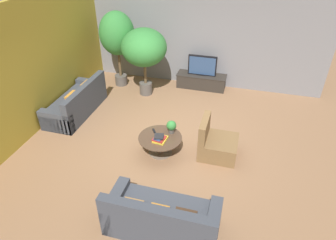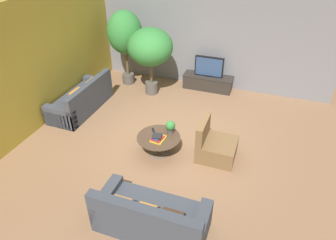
{
  "view_description": "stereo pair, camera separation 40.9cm",
  "coord_description": "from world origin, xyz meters",
  "px_view_note": "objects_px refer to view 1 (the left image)",
  "views": [
    {
      "loc": [
        1.47,
        -5.32,
        4.28
      ],
      "look_at": [
        -0.04,
        0.1,
        0.55
      ],
      "focal_mm": 32.0,
      "sensor_mm": 36.0,
      "label": 1
    },
    {
      "loc": [
        1.86,
        -5.2,
        4.28
      ],
      "look_at": [
        -0.04,
        0.1,
        0.55
      ],
      "focal_mm": 32.0,
      "sensor_mm": 36.0,
      "label": 2
    }
  ],
  "objects_px": {
    "potted_palm_tall": "(117,35)",
    "potted_plant_tabletop": "(171,126)",
    "coffee_table": "(160,142)",
    "potted_palm_corner": "(144,49)",
    "couch_by_wall": "(77,103)",
    "media_console": "(201,81)",
    "armchair_wicker": "(216,144)",
    "couch_near_entry": "(162,218)",
    "television": "(202,66)"
  },
  "relations": [
    {
      "from": "couch_near_entry",
      "to": "potted_plant_tabletop",
      "type": "distance_m",
      "value": 2.21
    },
    {
      "from": "coffee_table",
      "to": "armchair_wicker",
      "type": "distance_m",
      "value": 1.21
    },
    {
      "from": "media_console",
      "to": "potted_palm_tall",
      "type": "distance_m",
      "value": 2.84
    },
    {
      "from": "armchair_wicker",
      "to": "potted_palm_tall",
      "type": "bearing_deg",
      "value": 51.93
    },
    {
      "from": "couch_by_wall",
      "to": "media_console",
      "type": "bearing_deg",
      "value": 128.85
    },
    {
      "from": "coffee_table",
      "to": "potted_plant_tabletop",
      "type": "xyz_separation_m",
      "value": [
        0.18,
        0.24,
        0.29
      ]
    },
    {
      "from": "media_console",
      "to": "potted_palm_tall",
      "type": "xyz_separation_m",
      "value": [
        -2.46,
        -0.46,
        1.34
      ]
    },
    {
      "from": "couch_near_entry",
      "to": "armchair_wicker",
      "type": "distance_m",
      "value": 2.26
    },
    {
      "from": "media_console",
      "to": "couch_near_entry",
      "type": "height_order",
      "value": "couch_near_entry"
    },
    {
      "from": "couch_near_entry",
      "to": "potted_palm_corner",
      "type": "relative_size",
      "value": 0.94
    },
    {
      "from": "potted_plant_tabletop",
      "to": "media_console",
      "type": "bearing_deg",
      "value": 87.81
    },
    {
      "from": "potted_palm_tall",
      "to": "potted_plant_tabletop",
      "type": "bearing_deg",
      "value": -48.55
    },
    {
      "from": "potted_palm_tall",
      "to": "couch_near_entry",
      "type": "bearing_deg",
      "value": -60.09
    },
    {
      "from": "television",
      "to": "armchair_wicker",
      "type": "distance_m",
      "value": 3.22
    },
    {
      "from": "television",
      "to": "couch_by_wall",
      "type": "relative_size",
      "value": 0.43
    },
    {
      "from": "television",
      "to": "potted_palm_tall",
      "type": "bearing_deg",
      "value": -169.49
    },
    {
      "from": "potted_palm_tall",
      "to": "potted_plant_tabletop",
      "type": "height_order",
      "value": "potted_palm_tall"
    },
    {
      "from": "coffee_table",
      "to": "couch_by_wall",
      "type": "height_order",
      "value": "couch_by_wall"
    },
    {
      "from": "television",
      "to": "couch_near_entry",
      "type": "height_order",
      "value": "television"
    },
    {
      "from": "coffee_table",
      "to": "couch_by_wall",
      "type": "distance_m",
      "value": 2.79
    },
    {
      "from": "coffee_table",
      "to": "couch_near_entry",
      "type": "xyz_separation_m",
      "value": [
        0.6,
        -1.9,
        -0.01
      ]
    },
    {
      "from": "potted_palm_tall",
      "to": "couch_by_wall",
      "type": "bearing_deg",
      "value": -103.36
    },
    {
      "from": "coffee_table",
      "to": "couch_by_wall",
      "type": "relative_size",
      "value": 0.48
    },
    {
      "from": "media_console",
      "to": "potted_palm_corner",
      "type": "bearing_deg",
      "value": -151.15
    },
    {
      "from": "media_console",
      "to": "potted_plant_tabletop",
      "type": "height_order",
      "value": "potted_plant_tabletop"
    },
    {
      "from": "television",
      "to": "potted_plant_tabletop",
      "type": "bearing_deg",
      "value": -92.19
    },
    {
      "from": "couch_by_wall",
      "to": "potted_plant_tabletop",
      "type": "relative_size",
      "value": 6.78
    },
    {
      "from": "coffee_table",
      "to": "potted_palm_corner",
      "type": "xyz_separation_m",
      "value": [
        -1.21,
        2.51,
        1.1
      ]
    },
    {
      "from": "television",
      "to": "potted_plant_tabletop",
      "type": "height_order",
      "value": "television"
    },
    {
      "from": "television",
      "to": "armchair_wicker",
      "type": "xyz_separation_m",
      "value": [
        0.87,
        -3.06,
        -0.45
      ]
    },
    {
      "from": "armchair_wicker",
      "to": "potted_palm_corner",
      "type": "xyz_separation_m",
      "value": [
        -2.38,
        2.23,
        1.12
      ]
    },
    {
      "from": "potted_palm_corner",
      "to": "media_console",
      "type": "bearing_deg",
      "value": 28.85
    },
    {
      "from": "media_console",
      "to": "armchair_wicker",
      "type": "relative_size",
      "value": 1.73
    },
    {
      "from": "television",
      "to": "potted_plant_tabletop",
      "type": "xyz_separation_m",
      "value": [
        -0.12,
        -3.1,
        -0.14
      ]
    },
    {
      "from": "couch_by_wall",
      "to": "potted_palm_tall",
      "type": "height_order",
      "value": "potted_palm_tall"
    },
    {
      "from": "television",
      "to": "couch_near_entry",
      "type": "relative_size",
      "value": 0.46
    },
    {
      "from": "coffee_table",
      "to": "potted_palm_corner",
      "type": "relative_size",
      "value": 0.49
    },
    {
      "from": "media_console",
      "to": "couch_by_wall",
      "type": "xyz_separation_m",
      "value": [
        -2.9,
        -2.34,
        0.06
      ]
    },
    {
      "from": "couch_near_entry",
      "to": "potted_palm_tall",
      "type": "bearing_deg",
      "value": -60.09
    },
    {
      "from": "coffee_table",
      "to": "media_console",
      "type": "bearing_deg",
      "value": 84.83
    },
    {
      "from": "couch_by_wall",
      "to": "armchair_wicker",
      "type": "distance_m",
      "value": 3.84
    },
    {
      "from": "couch_by_wall",
      "to": "potted_palm_corner",
      "type": "height_order",
      "value": "potted_palm_corner"
    },
    {
      "from": "potted_plant_tabletop",
      "to": "armchair_wicker",
      "type": "bearing_deg",
      "value": 2.21
    },
    {
      "from": "television",
      "to": "potted_plant_tabletop",
      "type": "distance_m",
      "value": 3.11
    },
    {
      "from": "media_console",
      "to": "couch_by_wall",
      "type": "bearing_deg",
      "value": -141.15
    },
    {
      "from": "potted_palm_corner",
      "to": "couch_near_entry",
      "type": "bearing_deg",
      "value": -67.73
    },
    {
      "from": "couch_by_wall",
      "to": "couch_near_entry",
      "type": "height_order",
      "value": "same"
    },
    {
      "from": "television",
      "to": "couch_by_wall",
      "type": "bearing_deg",
      "value": -141.17
    },
    {
      "from": "television",
      "to": "potted_palm_corner",
      "type": "bearing_deg",
      "value": -151.2
    },
    {
      "from": "couch_near_entry",
      "to": "potted_palm_tall",
      "type": "height_order",
      "value": "potted_palm_tall"
    }
  ]
}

